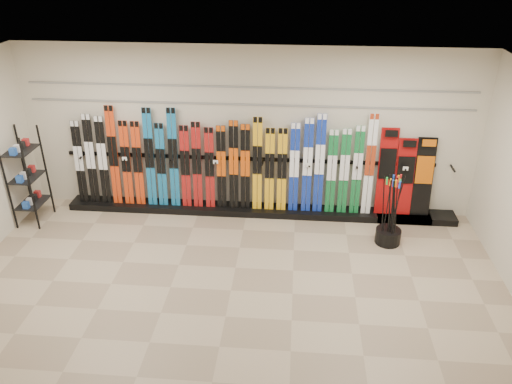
{
  "coord_description": "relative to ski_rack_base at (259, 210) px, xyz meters",
  "views": [
    {
      "loc": [
        0.85,
        -5.69,
        4.57
      ],
      "look_at": [
        0.28,
        1.0,
        1.1
      ],
      "focal_mm": 35.0,
      "sensor_mm": 36.0,
      "label": 1
    }
  ],
  "objects": [
    {
      "name": "ski_poles",
      "position": [
        2.21,
        -0.81,
        0.55
      ],
      "size": [
        0.35,
        0.32,
        1.18
      ],
      "color": "black",
      "rests_on": "pole_bin"
    },
    {
      "name": "ski_rack_base",
      "position": [
        0.0,
        0.0,
        0.0
      ],
      "size": [
        8.0,
        0.4,
        0.12
      ],
      "primitive_type": "cube",
      "color": "black",
      "rests_on": "floor"
    },
    {
      "name": "slatwall_rail_1",
      "position": [
        -0.22,
        0.2,
        2.24
      ],
      "size": [
        7.6,
        0.02,
        0.03
      ],
      "primitive_type": "cube",
      "color": "gray",
      "rests_on": "back_wall"
    },
    {
      "name": "ceiling",
      "position": [
        -0.22,
        -2.28,
        2.94
      ],
      "size": [
        8.0,
        8.0,
        0.0
      ],
      "primitive_type": "plane",
      "rotation": [
        3.14,
        0.0,
        0.0
      ],
      "color": "silver",
      "rests_on": "back_wall"
    },
    {
      "name": "accessory_rack",
      "position": [
        -3.97,
        -0.58,
        0.79
      ],
      "size": [
        0.4,
        0.6,
        1.7
      ],
      "primitive_type": "cube",
      "color": "black",
      "rests_on": "floor"
    },
    {
      "name": "floor",
      "position": [
        -0.22,
        -2.28,
        -0.06
      ],
      "size": [
        8.0,
        8.0,
        0.0
      ],
      "primitive_type": "plane",
      "color": "gray",
      "rests_on": "ground"
    },
    {
      "name": "back_wall",
      "position": [
        -0.22,
        0.22,
        1.44
      ],
      "size": [
        8.0,
        0.0,
        8.0
      ],
      "primitive_type": "plane",
      "rotation": [
        1.57,
        0.0,
        0.0
      ],
      "color": "beige",
      "rests_on": "floor"
    },
    {
      "name": "snowboards",
      "position": [
        2.54,
        0.07,
        0.78
      ],
      "size": [
        0.96,
        0.24,
        1.55
      ],
      "color": "#990C0C",
      "rests_on": "ski_rack_base"
    },
    {
      "name": "skis",
      "position": [
        -0.68,
        0.02,
        0.88
      ],
      "size": [
        5.37,
        0.18,
        1.83
      ],
      "color": "black",
      "rests_on": "ski_rack_base"
    },
    {
      "name": "pole_bin",
      "position": [
        2.21,
        -0.8,
        0.07
      ],
      "size": [
        0.42,
        0.42,
        0.25
      ],
      "primitive_type": "cylinder",
      "color": "black",
      "rests_on": "floor"
    },
    {
      "name": "slatwall_rail_0",
      "position": [
        -0.22,
        0.2,
        1.94
      ],
      "size": [
        7.6,
        0.02,
        0.03
      ],
      "primitive_type": "cube",
      "color": "gray",
      "rests_on": "back_wall"
    }
  ]
}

